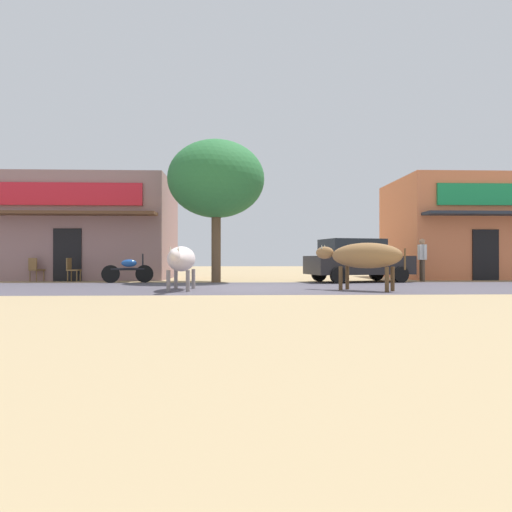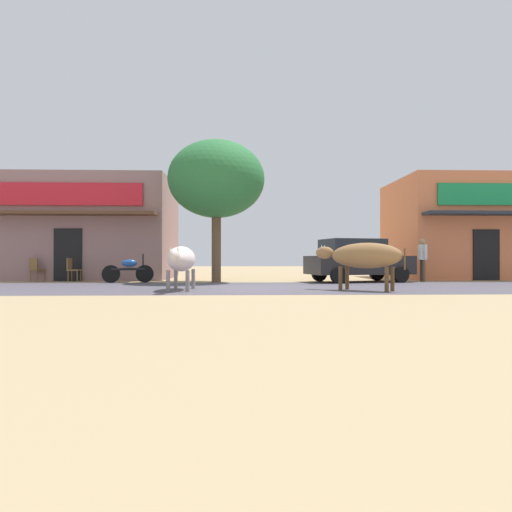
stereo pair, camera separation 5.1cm
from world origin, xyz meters
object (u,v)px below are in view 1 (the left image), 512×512
Objects in this scene: parked_motorcycle at (128,270)px; cafe_chair_by_doorway at (72,269)px; cow_far_dark at (364,256)px; pedestrian_by_shop at (422,256)px; parked_hatchback_car at (357,260)px; cafe_chair_near_tree at (35,268)px; roadside_tree at (216,180)px; cow_near_brown at (181,259)px.

cafe_chair_by_doorway is at bearing 160.56° from parked_motorcycle.
pedestrian_by_shop is (3.73, 5.16, 0.02)m from cow_far_dark.
parked_motorcycle is at bearing -19.44° from cafe_chair_by_doorway.
pedestrian_by_shop is (2.69, 0.33, 0.15)m from parked_hatchback_car.
cow_far_dark reaches higher than cafe_chair_near_tree.
roadside_tree reaches higher than cow_far_dark.
roadside_tree reaches higher than cow_near_brown.
cow_far_dark is at bearing -3.60° from cow_near_brown.
parked_hatchback_car is 2.49× the size of pedestrian_by_shop.
parked_hatchback_car is 2.72m from pedestrian_by_shop.
cafe_chair_near_tree is at bearing 177.75° from pedestrian_by_shop.
cow_near_brown is 1.58× the size of pedestrian_by_shop.
pedestrian_by_shop is 13.66m from cafe_chair_by_doorway.
cafe_chair_near_tree is at bearing 175.76° from parked_hatchback_car.
roadside_tree reaches higher than parked_hatchback_car.
pedestrian_by_shop reaches higher than parked_hatchback_car.
cafe_chair_near_tree and cafe_chair_by_doorway have the same top height.
roadside_tree is 2.91× the size of parked_motorcycle.
parked_hatchback_car reaches higher than cow_far_dark.
pedestrian_by_shop is 15.22m from cafe_chair_near_tree.
parked_motorcycle is at bearing -177.07° from pedestrian_by_shop.
parked_hatchback_car is 10.98m from cafe_chair_by_doorway.
cow_far_dark is 12.83m from cafe_chair_near_tree.
parked_hatchback_car reaches higher than cafe_chair_by_doorway.
cafe_chair_near_tree is at bearing 163.19° from parked_motorcycle.
cafe_chair_near_tree is at bearing 153.34° from cow_far_dark.
pedestrian_by_shop reaches higher than cow_near_brown.
roadside_tree is at bearing -179.96° from parked_hatchback_car.
cafe_chair_by_doorway is (1.54, -0.35, 0.00)m from cafe_chair_near_tree.
roadside_tree is 2.03× the size of cow_near_brown.
pedestrian_by_shop reaches higher than cafe_chair_near_tree.
roadside_tree is 8.58m from pedestrian_by_shop.
parked_motorcycle is at bearing -16.81° from cafe_chair_near_tree.
cafe_chair_by_doorway is (-2.35, 0.83, 0.03)m from parked_motorcycle.
pedestrian_by_shop is 1.83× the size of cafe_chair_by_doorway.
parked_hatchback_car is 1.58× the size of cow_near_brown.
roadside_tree is 7.12m from cow_far_dark.
cow_far_dark is at bearing -26.66° from cafe_chair_near_tree.
pedestrian_by_shop is (8.07, 0.33, -2.90)m from roadside_tree.
parked_hatchback_car is 4.55× the size of cafe_chair_near_tree.
cow_near_brown is 7.00m from cafe_chair_by_doorway.
parked_hatchback_car is (5.38, 0.00, -3.05)m from roadside_tree.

